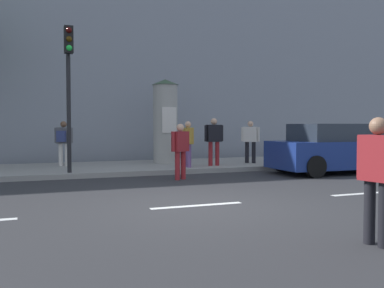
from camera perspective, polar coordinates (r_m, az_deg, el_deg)
The scene contains 13 objects.
ground_plane at distance 8.20m, azimuth 0.67°, elevation -8.03°, with size 80.00×80.00×0.00m, color #2B2B2D.
sidewalk_curb at distance 14.86m, azimuth -9.59°, elevation -3.08°, with size 36.00×4.00×0.15m, color gray.
lane_markings at distance 8.20m, azimuth 0.67°, elevation -8.00°, with size 25.80×0.16×0.01m.
building_backdrop at distance 20.22m, azimuth -12.75°, elevation 15.20°, with size 36.00×5.00×11.97m, color gray.
traffic_light at distance 12.86m, azimuth -15.74°, elevation 8.70°, with size 0.24×0.45×4.09m.
poster_column at distance 15.71m, azimuth -3.48°, elevation 3.05°, with size 0.96×0.96×2.99m.
pedestrian_in_dark_shirt at distance 5.86m, azimuth 22.98°, elevation -3.29°, with size 0.30×0.59×1.59m.
pedestrian_with_bag at distance 12.03m, azimuth -1.53°, elevation -0.37°, with size 0.59×0.44×1.54m.
pedestrian_in_red_top at distance 14.61m, azimuth 2.87°, elevation 0.83°, with size 0.68×0.24×1.58m.
pedestrian_in_light_jacket at distance 15.06m, azimuth -16.38°, elevation 0.57°, with size 0.56×0.51×1.48m.
pedestrian_near_pole at distance 14.07m, azimuth -0.52°, elevation 0.49°, with size 0.28×0.67×1.48m.
pedestrian_tallest at distance 15.74m, azimuth 7.60°, elevation 0.73°, with size 0.53×0.50×1.50m.
parked_car_dark at distance 14.50m, azimuth 18.58°, elevation -0.65°, with size 4.49×2.05×1.54m.
Camera 1 is at (-3.05, -7.47, 1.49)m, focal length 41.01 mm.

